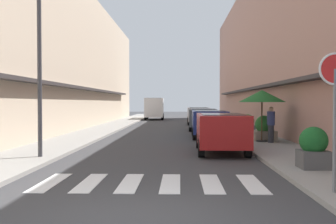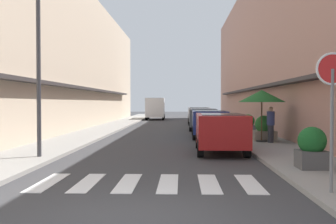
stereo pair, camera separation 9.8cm
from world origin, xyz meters
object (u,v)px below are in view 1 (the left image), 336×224
(parked_car_mid, at_px, (209,121))
(planter_far, at_px, (248,123))
(parked_car_distant, at_px, (198,114))
(planter_midblock, at_px, (264,129))
(parked_car_far, at_px, (203,117))
(pedestrian_walking_near, at_px, (271,124))
(delivery_van, at_px, (154,107))
(round_street_sign, at_px, (335,85))
(cafe_umbrella, at_px, (262,96))
(planter_corner, at_px, (314,148))
(street_lamp, at_px, (45,47))
(parked_car_near, at_px, (221,128))

(parked_car_mid, height_order, planter_far, parked_car_mid)
(parked_car_distant, height_order, planter_midblock, parked_car_distant)
(parked_car_far, relative_size, planter_far, 3.83)
(pedestrian_walking_near, bearing_deg, parked_car_far, 154.35)
(delivery_van, height_order, round_street_sign, round_street_sign)
(parked_car_mid, relative_size, cafe_umbrella, 1.79)
(parked_car_mid, height_order, parked_car_far, same)
(round_street_sign, bearing_deg, parked_car_mid, 96.42)
(parked_car_far, bearing_deg, parked_car_mid, -90.00)
(parked_car_distant, height_order, cafe_umbrella, cafe_umbrella)
(planter_midblock, bearing_deg, parked_car_distant, 99.03)
(planter_midblock, bearing_deg, round_street_sign, -94.84)
(parked_car_distant, bearing_deg, planter_corner, -84.90)
(round_street_sign, height_order, planter_corner, round_street_sign)
(round_street_sign, bearing_deg, street_lamp, 146.68)
(delivery_van, height_order, pedestrian_walking_near, delivery_van)
(cafe_umbrella, bearing_deg, street_lamp, -147.54)
(delivery_van, distance_m, pedestrian_walking_near, 26.70)
(cafe_umbrella, xyz_separation_m, planter_corner, (-0.11, -7.21, -1.50))
(street_lamp, xyz_separation_m, planter_far, (8.60, 11.63, -3.09))
(delivery_van, bearing_deg, parked_car_far, -75.41)
(planter_midblock, height_order, planter_far, planter_midblock)
(parked_car_near, bearing_deg, parked_car_far, 90.00)
(parked_car_distant, bearing_deg, parked_car_far, -90.00)
(parked_car_near, height_order, parked_car_mid, same)
(street_lamp, bearing_deg, parked_car_far, 66.65)
(parked_car_distant, bearing_deg, planter_far, -73.94)
(parked_car_mid, bearing_deg, parked_car_distant, 90.00)
(planter_midblock, bearing_deg, parked_car_mid, 133.65)
(parked_car_mid, xyz_separation_m, planter_corner, (2.04, -10.32, -0.25))
(parked_car_distant, height_order, delivery_van, delivery_van)
(parked_car_near, xyz_separation_m, cafe_umbrella, (2.15, 3.07, 1.25))
(parked_car_mid, xyz_separation_m, planter_far, (2.63, 3.36, -0.31))
(round_street_sign, height_order, pedestrian_walking_near, round_street_sign)
(cafe_umbrella, relative_size, planter_corner, 2.08)
(round_street_sign, bearing_deg, parked_car_distant, 93.30)
(parked_car_mid, distance_m, planter_corner, 10.53)
(parked_car_far, relative_size, round_street_sign, 1.44)
(round_street_sign, distance_m, planter_corner, 3.29)
(planter_corner, xyz_separation_m, planter_midblock, (0.35, 7.82, -0.04))
(parked_car_far, relative_size, street_lamp, 0.67)
(planter_corner, xyz_separation_m, planter_far, (0.59, 13.68, -0.06))
(delivery_van, height_order, cafe_umbrella, cafe_umbrella)
(street_lamp, height_order, cafe_umbrella, street_lamp)
(parked_car_mid, height_order, delivery_van, delivery_van)
(planter_corner, xyz_separation_m, pedestrian_walking_near, (0.43, 6.78, 0.28))
(parked_car_near, height_order, pedestrian_walking_near, pedestrian_walking_near)
(parked_car_far, height_order, pedestrian_walking_near, pedestrian_walking_near)
(planter_midblock, bearing_deg, street_lamp, -145.35)
(parked_car_near, height_order, planter_far, parked_car_near)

